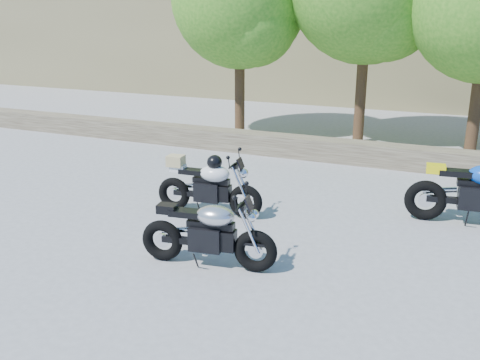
% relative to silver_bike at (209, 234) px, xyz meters
% --- Properties ---
extents(ground, '(90.00, 90.00, 0.00)m').
position_rel_silver_bike_xyz_m(ground, '(-0.43, 0.61, -0.47)').
color(ground, gray).
rests_on(ground, ground).
extents(stone_wall, '(22.00, 0.55, 0.50)m').
position_rel_silver_bike_xyz_m(stone_wall, '(-0.43, 6.11, -0.22)').
color(stone_wall, '#4D4233').
rests_on(stone_wall, ground).
extents(tree_decid_left, '(3.67, 3.67, 5.62)m').
position_rel_silver_bike_xyz_m(tree_decid_left, '(-2.83, 7.75, 3.16)').
color(tree_decid_left, '#382314').
rests_on(tree_decid_left, ground).
extents(silver_bike, '(1.94, 0.61, 0.97)m').
position_rel_silver_bike_xyz_m(silver_bike, '(0.00, 0.00, 0.00)').
color(silver_bike, black).
rests_on(silver_bike, ground).
extents(white_bike, '(1.92, 0.61, 1.06)m').
position_rel_silver_bike_xyz_m(white_bike, '(-0.91, 1.80, 0.05)').
color(white_bike, black).
rests_on(white_bike, ground).
extents(blue_bike, '(2.24, 0.71, 1.13)m').
position_rel_silver_bike_xyz_m(blue_bike, '(3.34, 3.08, 0.07)').
color(blue_bike, black).
rests_on(blue_bike, ground).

